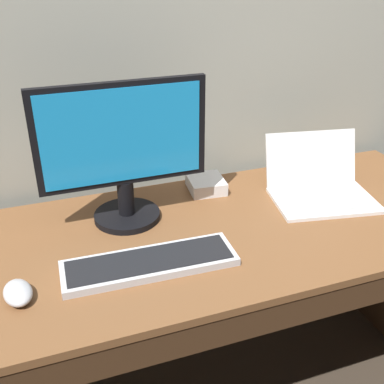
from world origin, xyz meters
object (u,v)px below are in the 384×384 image
object	(u,v)px
external_monitor	(123,154)
wired_keyboard	(150,263)
laptop_white	(319,183)
external_drive_box	(206,184)
computer_mouse	(18,293)

from	to	relation	value
external_monitor	wired_keyboard	bearing A→B (deg)	-89.83
laptop_white	external_drive_box	distance (m)	0.39
external_monitor	external_drive_box	xyz separation A→B (m)	(0.31, 0.11, -0.20)
laptop_white	wired_keyboard	bearing A→B (deg)	-162.78
wired_keyboard	computer_mouse	world-z (taller)	computer_mouse
external_monitor	wired_keyboard	xyz separation A→B (m)	(0.00, -0.26, -0.21)
computer_mouse	external_drive_box	bearing A→B (deg)	21.61
external_drive_box	external_monitor	bearing A→B (deg)	-160.63
external_drive_box	laptop_white	bearing A→B (deg)	-25.16
external_drive_box	computer_mouse	bearing A→B (deg)	-148.94
wired_keyboard	external_monitor	bearing A→B (deg)	90.17
wired_keyboard	external_drive_box	world-z (taller)	external_drive_box
external_monitor	external_drive_box	bearing A→B (deg)	19.37
laptop_white	computer_mouse	distance (m)	1.02
laptop_white	external_monitor	distance (m)	0.69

